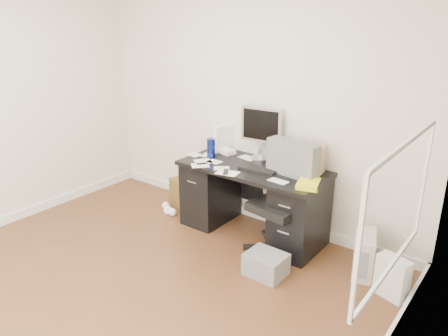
# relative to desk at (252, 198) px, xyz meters

# --- Properties ---
(ground) EXTENTS (4.00, 4.00, 0.00)m
(ground) POSITION_rel_desk_xyz_m (-0.30, -1.65, -0.40)
(ground) COLOR #4C3118
(ground) RESTS_ON ground
(room_shell) EXTENTS (4.02, 4.02, 2.71)m
(room_shell) POSITION_rel_desk_xyz_m (-0.27, -1.62, 1.26)
(room_shell) COLOR beige
(room_shell) RESTS_ON ground
(desk) EXTENTS (1.50, 0.70, 0.75)m
(desk) POSITION_rel_desk_xyz_m (0.00, 0.00, 0.00)
(desk) COLOR black
(desk) RESTS_ON ground
(loose_papers) EXTENTS (1.10, 0.60, 0.00)m
(loose_papers) POSITION_rel_desk_xyz_m (-0.20, -0.05, 0.35)
(loose_papers) COLOR white
(loose_papers) RESTS_ON desk
(lcd_monitor) EXTENTS (0.47, 0.30, 0.57)m
(lcd_monitor) POSITION_rel_desk_xyz_m (-0.07, 0.25, 0.63)
(lcd_monitor) COLOR #B6B6BB
(lcd_monitor) RESTS_ON desk
(keyboard) EXTENTS (0.40, 0.16, 0.02)m
(keyboard) POSITION_rel_desk_xyz_m (0.10, -0.07, 0.36)
(keyboard) COLOR black
(keyboard) RESTS_ON desk
(computer_mouse) EXTENTS (0.08, 0.08, 0.06)m
(computer_mouse) POSITION_rel_desk_xyz_m (0.41, -0.02, 0.38)
(computer_mouse) COLOR #B6B6BB
(computer_mouse) RESTS_ON desk
(travel_mug) EXTENTS (0.10, 0.10, 0.20)m
(travel_mug) POSITION_rel_desk_xyz_m (-0.52, -0.02, 0.45)
(travel_mug) COLOR navy
(travel_mug) RESTS_ON desk
(white_binder) EXTENTS (0.17, 0.27, 0.29)m
(white_binder) POSITION_rel_desk_xyz_m (-0.55, 0.24, 0.50)
(white_binder) COLOR white
(white_binder) RESTS_ON desk
(magazine_file) EXTENTS (0.14, 0.24, 0.27)m
(magazine_file) POSITION_rel_desk_xyz_m (0.61, 0.20, 0.48)
(magazine_file) COLOR #A4734F
(magazine_file) RESTS_ON desk
(pen_cup) EXTENTS (0.10, 0.10, 0.24)m
(pen_cup) POSITION_rel_desk_xyz_m (0.35, 0.21, 0.47)
(pen_cup) COLOR brown
(pen_cup) RESTS_ON desk
(yellow_book) EXTENTS (0.27, 0.30, 0.04)m
(yellow_book) POSITION_rel_desk_xyz_m (0.69, -0.14, 0.37)
(yellow_book) COLOR yellow
(yellow_book) RESTS_ON desk
(paper_remote) EXTENTS (0.24, 0.21, 0.02)m
(paper_remote) POSITION_rel_desk_xyz_m (-0.10, -0.30, 0.36)
(paper_remote) COLOR white
(paper_remote) RESTS_ON desk
(office_chair) EXTENTS (0.69, 0.69, 1.08)m
(office_chair) POSITION_rel_desk_xyz_m (0.40, -0.15, 0.14)
(office_chair) COLOR #555855
(office_chair) RESTS_ON ground
(pc_tower) EXTENTS (0.28, 0.42, 0.38)m
(pc_tower) POSITION_rel_desk_xyz_m (1.21, -0.02, -0.21)
(pc_tower) COLOR #A8A297
(pc_tower) RESTS_ON ground
(shopping_bag) EXTENTS (0.31, 0.26, 0.36)m
(shopping_bag) POSITION_rel_desk_xyz_m (1.52, -0.22, -0.22)
(shopping_bag) COLOR silver
(shopping_bag) RESTS_ON ground
(wicker_basket) EXTENTS (0.42, 0.42, 0.34)m
(wicker_basket) POSITION_rel_desk_xyz_m (-1.00, 0.13, -0.23)
(wicker_basket) COLOR #453014
(wicker_basket) RESTS_ON ground
(desk_printer) EXTENTS (0.35, 0.29, 0.20)m
(desk_printer) POSITION_rel_desk_xyz_m (0.53, -0.57, -0.30)
(desk_printer) COLOR slate
(desk_printer) RESTS_ON ground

